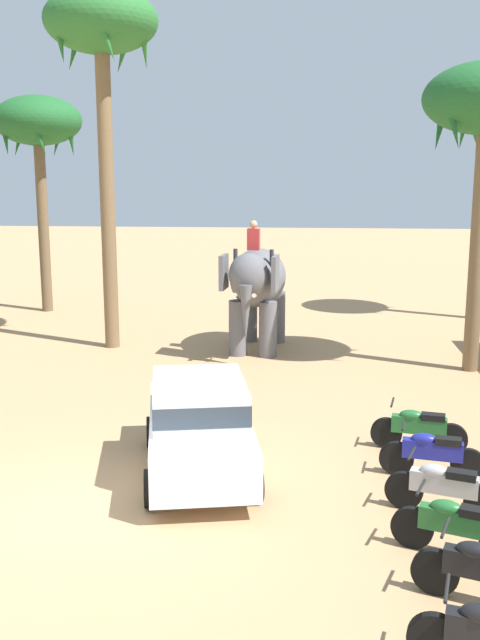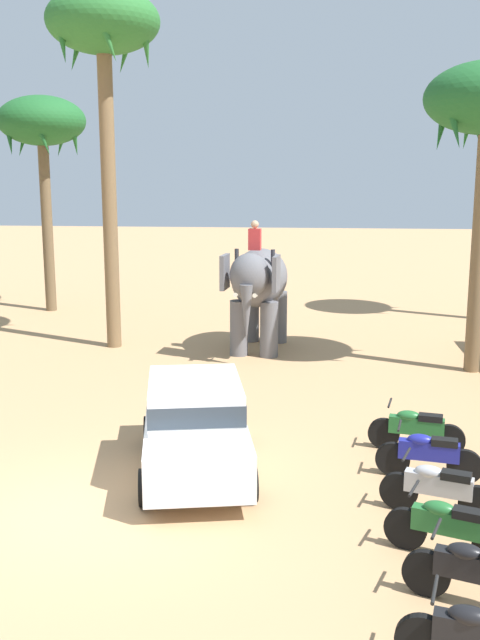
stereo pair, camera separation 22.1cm
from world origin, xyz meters
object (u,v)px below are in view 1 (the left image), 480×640
Objects in this scene: motorcycle_end_of_row at (419,428)px; palm_tree_left_of_road at (38,127)px; elephant_with_mahout at (257,284)px; motorcycle_fourth_in_row at (443,487)px; motorcycle_far_in_row at (432,453)px; palm_tree_near_hut at (101,36)px; car_sedan_foreground at (199,422)px; motorcycle_mid_row at (456,525)px.

palm_tree_left_of_road is (-12.00, 13.28, 6.37)m from motorcycle_end_of_row.
elephant_with_mahout is 0.50× the size of palm_tree_left_of_road.
elephant_with_mahout is 11.05m from motorcycle_fourth_in_row.
elephant_with_mahout is at bearing 109.06° from motorcycle_fourth_in_row.
palm_tree_left_of_road is at bearing 129.63° from motorcycle_far_in_row.
elephant_with_mahout is 8.22m from palm_tree_near_hut.
motorcycle_end_of_row is at bearing 18.93° from car_sedan_foreground.
elephant_with_mahout reaches higher than car_sedan_foreground.
motorcycle_fourth_in_row and motorcycle_end_of_row have the same top height.
motorcycle_mid_row is 16.44m from palm_tree_near_hut.
palm_tree_left_of_road reaches higher than elephant_with_mahout.
palm_tree_near_hut is at bearing -54.04° from palm_tree_left_of_road.
palm_tree_near_hut is at bearing 113.68° from car_sedan_foreground.
car_sedan_foreground is 0.42× the size of palm_tree_near_hut.
motorcycle_end_of_row is (0.02, 2.64, 0.00)m from motorcycle_fourth_in_row.
palm_tree_left_of_road is (-4.01, 5.53, -2.11)m from palm_tree_near_hut.
motorcycle_fourth_in_row is at bearing -70.94° from elephant_with_mahout.
motorcycle_end_of_row is (3.99, 1.37, -0.46)m from car_sedan_foreground.
palm_tree_near_hut is (-7.92, 11.65, 8.48)m from motorcycle_mid_row.
motorcycle_far_in_row is (0.11, 2.64, 0.00)m from motorcycle_mid_row.
palm_tree_left_of_road is at bearing 125.96° from palm_tree_near_hut.
car_sedan_foreground reaches higher than motorcycle_fourth_in_row.
motorcycle_fourth_in_row is (0.05, 1.25, 0.00)m from motorcycle_mid_row.
palm_tree_left_of_road is (-11.93, 17.18, 6.37)m from motorcycle_mid_row.
motorcycle_end_of_row is 19.00m from palm_tree_left_of_road.
motorcycle_end_of_row is at bearing 91.90° from motorcycle_far_in_row.
palm_tree_near_hut reaches higher than motorcycle_mid_row.
car_sedan_foreground is at bearing -178.42° from motorcycle_far_in_row.
palm_tree_left_of_road reaches higher than car_sedan_foreground.
motorcycle_mid_row is 0.96× the size of motorcycle_far_in_row.
motorcycle_fourth_in_row is 20.92m from palm_tree_left_of_road.
elephant_with_mahout is (0.40, 9.07, 1.06)m from car_sedan_foreground.
car_sedan_foreground is 4.69m from motorcycle_mid_row.
car_sedan_foreground reaches higher than motorcycle_far_in_row.
car_sedan_foreground is 2.53× the size of motorcycle_mid_row.
motorcycle_far_in_row is at bearing 87.59° from motorcycle_mid_row.
palm_tree_left_of_road is at bearing 126.95° from motorcycle_fourth_in_row.
motorcycle_fourth_in_row is at bearing 87.66° from motorcycle_mid_row.
motorcycle_fourth_in_row is at bearing -90.39° from motorcycle_end_of_row.
car_sedan_foreground is 0.55× the size of palm_tree_left_of_road.
motorcycle_far_in_row is 1.00× the size of motorcycle_end_of_row.
elephant_with_mahout is 0.39× the size of palm_tree_near_hut.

